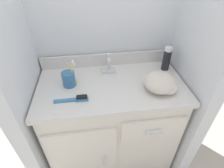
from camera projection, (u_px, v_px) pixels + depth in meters
ground_plane at (112, 152)px, 1.55m from camera, size 6.00×6.00×0.00m
wall_back at (105, 14)px, 1.10m from camera, size 1.09×0.08×2.20m
wall_left at (5, 37)px, 0.82m from camera, size 0.08×0.56×2.20m
wall_right at (205, 27)px, 0.93m from camera, size 0.08×0.56×2.20m
vanity at (111, 123)px, 1.30m from camera, size 0.91×0.50×0.76m
backsplash at (107, 59)px, 1.24m from camera, size 0.91×0.02×0.09m
sink_faucet at (109, 66)px, 1.16m from camera, size 0.09×0.09×0.14m
toothbrush_cup at (69, 79)px, 1.05m from camera, size 0.09×0.08×0.17m
shaving_cream_can at (167, 59)px, 1.17m from camera, size 0.05×0.05×0.16m
hairbrush at (76, 99)px, 0.96m from camera, size 0.19×0.03×0.03m
hand_towel at (161, 83)px, 1.01m from camera, size 0.19×0.18×0.10m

